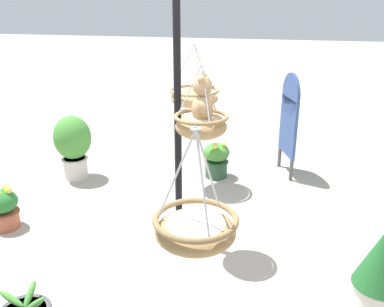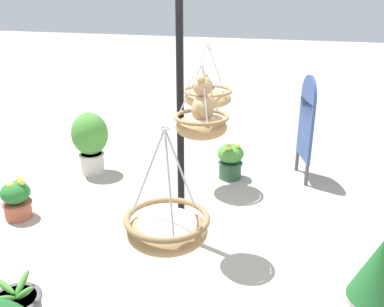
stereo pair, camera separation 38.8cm
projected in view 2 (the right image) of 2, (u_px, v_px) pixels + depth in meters
The scene contains 11 objects.
ground_plane at pixel (186, 250), 4.25m from camera, with size 40.00×40.00×0.00m, color #A8A093.
display_pole_central at pixel (181, 172), 4.20m from camera, with size 0.44×0.44×2.43m.
hanging_basket_with_teddy at pixel (201, 125), 3.80m from camera, with size 0.50×0.50×0.66m.
teddy_bear at pixel (204, 104), 3.72m from camera, with size 0.31×0.28×0.45m.
hanging_basket_left_high at pixel (208, 97), 5.25m from camera, with size 0.62×0.62×0.77m.
hanging_basket_right_low at pixel (167, 228), 2.42m from camera, with size 0.49×0.49×0.71m.
potted_plant_fern_front at pixel (90, 139), 5.87m from camera, with size 0.50×0.50×0.89m.
potted_plant_flowering_red at pixel (17, 199), 4.78m from camera, with size 0.33×0.33×0.49m.
potted_plant_small_succulent at pixel (230, 160), 5.80m from camera, with size 0.36×0.36×0.53m.
potted_plant_trailing_ivy at pixel (378, 280), 3.21m from camera, with size 0.43×0.43×0.75m.
display_sign_board at pixel (307, 119), 5.60m from camera, with size 0.56×0.22×1.43m.
Camera 2 is at (3.43, 1.13, 2.44)m, focal length 39.52 mm.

